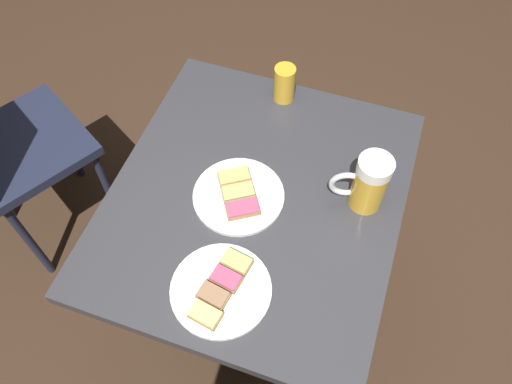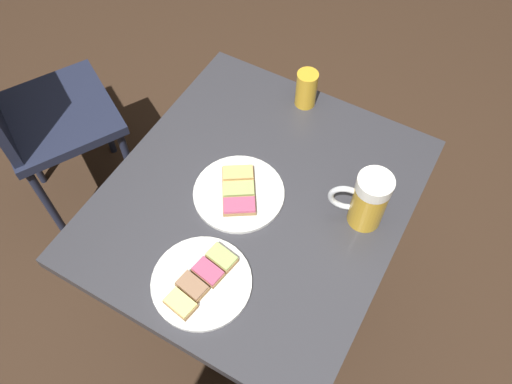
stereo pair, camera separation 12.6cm
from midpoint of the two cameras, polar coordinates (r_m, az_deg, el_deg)
name	(u,v)px [view 1 (the left image)]	position (r m, az deg, el deg)	size (l,w,h in m)	color
ground_plane	(256,304)	(1.94, -1.90, -12.48)	(6.00, 6.00, 0.00)	#382619
cafe_table	(256,227)	(1.41, -2.56, -4.12)	(0.81, 0.71, 0.74)	black
plate_near	(239,195)	(1.27, -4.78, -0.54)	(0.23, 0.23, 0.03)	white
plate_far	(221,289)	(1.16, -7.09, -10.90)	(0.23, 0.23, 0.03)	white
beer_mug	(368,183)	(1.22, 9.48, 0.77)	(0.08, 0.14, 0.16)	gold
beer_glass_small	(284,84)	(1.45, 0.64, 11.77)	(0.06, 0.06, 0.11)	gold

